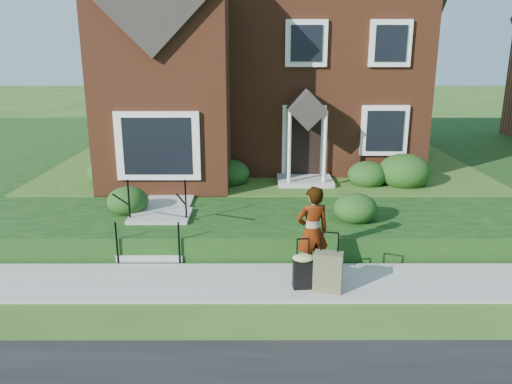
{
  "coord_description": "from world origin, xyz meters",
  "views": [
    {
      "loc": [
        -0.26,
        -8.87,
        4.36
      ],
      "look_at": [
        -0.24,
        2.0,
        1.3
      ],
      "focal_mm": 35.0,
      "sensor_mm": 36.0,
      "label": 1
    }
  ],
  "objects_px": {
    "front_steps": "(157,229)",
    "suitcase_black": "(303,269)",
    "woman": "(312,232)",
    "suitcase_olive": "(328,272)"
  },
  "relations": [
    {
      "from": "front_steps",
      "to": "woman",
      "type": "height_order",
      "value": "woman"
    },
    {
      "from": "woman",
      "to": "suitcase_black",
      "type": "xyz_separation_m",
      "value": [
        -0.22,
        -0.56,
        -0.54
      ]
    },
    {
      "from": "suitcase_black",
      "to": "suitcase_olive",
      "type": "bearing_deg",
      "value": -19.0
    },
    {
      "from": "woman",
      "to": "suitcase_black",
      "type": "bearing_deg",
      "value": 53.38
    },
    {
      "from": "front_steps",
      "to": "suitcase_black",
      "type": "relative_size",
      "value": 2.07
    },
    {
      "from": "front_steps",
      "to": "suitcase_black",
      "type": "xyz_separation_m",
      "value": [
        3.13,
        -2.17,
        -0.02
      ]
    },
    {
      "from": "front_steps",
      "to": "woman",
      "type": "distance_m",
      "value": 3.75
    },
    {
      "from": "front_steps",
      "to": "suitcase_black",
      "type": "bearing_deg",
      "value": -34.66
    },
    {
      "from": "woman",
      "to": "suitcase_olive",
      "type": "bearing_deg",
      "value": 94.05
    },
    {
      "from": "front_steps",
      "to": "suitcase_olive",
      "type": "relative_size",
      "value": 1.78
    }
  ]
}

